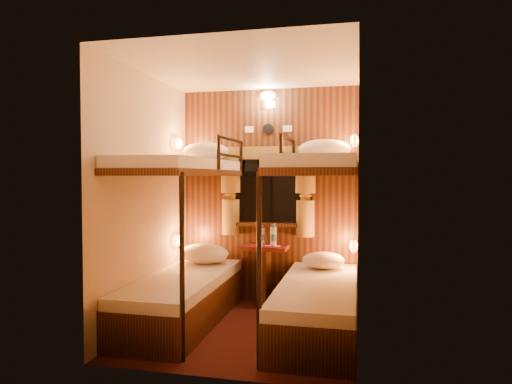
% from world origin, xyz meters
% --- Properties ---
extents(floor, '(2.10, 2.10, 0.00)m').
position_xyz_m(floor, '(0.00, 0.00, 0.00)').
color(floor, black).
rests_on(floor, ground).
extents(ceiling, '(2.10, 2.10, 0.00)m').
position_xyz_m(ceiling, '(0.00, 0.00, 2.40)').
color(ceiling, silver).
rests_on(ceiling, wall_back).
extents(wall_back, '(2.40, 0.00, 2.40)m').
position_xyz_m(wall_back, '(0.00, 1.05, 1.20)').
color(wall_back, '#C6B293').
rests_on(wall_back, floor).
extents(wall_front, '(2.40, 0.00, 2.40)m').
position_xyz_m(wall_front, '(0.00, -1.05, 1.20)').
color(wall_front, '#C6B293').
rests_on(wall_front, floor).
extents(wall_left, '(0.00, 2.40, 2.40)m').
position_xyz_m(wall_left, '(-1.00, 0.00, 1.20)').
color(wall_left, '#C6B293').
rests_on(wall_left, floor).
extents(wall_right, '(0.00, 2.40, 2.40)m').
position_xyz_m(wall_right, '(1.00, 0.00, 1.20)').
color(wall_right, '#C6B293').
rests_on(wall_right, floor).
extents(back_panel, '(2.00, 0.03, 2.40)m').
position_xyz_m(back_panel, '(0.00, 1.04, 1.20)').
color(back_panel, black).
rests_on(back_panel, floor).
extents(bunk_left, '(0.72, 1.90, 1.82)m').
position_xyz_m(bunk_left, '(-0.65, 0.07, 0.56)').
color(bunk_left, black).
rests_on(bunk_left, floor).
extents(bunk_right, '(0.72, 1.90, 1.82)m').
position_xyz_m(bunk_right, '(0.65, 0.07, 0.56)').
color(bunk_right, black).
rests_on(bunk_right, floor).
extents(window, '(1.00, 0.12, 0.79)m').
position_xyz_m(window, '(0.00, 1.00, 1.18)').
color(window, black).
rests_on(window, back_panel).
extents(curtains, '(1.10, 0.22, 1.00)m').
position_xyz_m(curtains, '(0.00, 0.97, 1.26)').
color(curtains, olive).
rests_on(curtains, back_panel).
extents(back_fixtures, '(0.54, 0.09, 0.48)m').
position_xyz_m(back_fixtures, '(0.00, 1.00, 2.25)').
color(back_fixtures, black).
rests_on(back_fixtures, back_panel).
extents(reading_lamps, '(2.00, 0.20, 1.25)m').
position_xyz_m(reading_lamps, '(-0.00, 0.70, 1.24)').
color(reading_lamps, orange).
rests_on(reading_lamps, wall_left).
extents(table, '(0.50, 0.34, 0.66)m').
position_xyz_m(table, '(0.00, 0.85, 0.41)').
color(table, '#5A2214').
rests_on(table, floor).
extents(bottle_left, '(0.07, 0.07, 0.22)m').
position_xyz_m(bottle_left, '(-0.05, 0.91, 0.75)').
color(bottle_left, '#99BFE5').
rests_on(bottle_left, table).
extents(bottle_right, '(0.07, 0.07, 0.25)m').
position_xyz_m(bottle_right, '(0.09, 0.85, 0.76)').
color(bottle_right, '#99BFE5').
rests_on(bottle_right, table).
extents(sachet_a, '(0.07, 0.06, 0.01)m').
position_xyz_m(sachet_a, '(0.05, 0.82, 0.65)').
color(sachet_a, silver).
rests_on(sachet_a, table).
extents(sachet_b, '(0.08, 0.07, 0.01)m').
position_xyz_m(sachet_b, '(0.14, 0.82, 0.65)').
color(sachet_b, silver).
rests_on(sachet_b, table).
extents(pillow_lower_left, '(0.55, 0.39, 0.22)m').
position_xyz_m(pillow_lower_left, '(-0.65, 0.68, 0.56)').
color(pillow_lower_left, silver).
rests_on(pillow_lower_left, bunk_left).
extents(pillow_lower_right, '(0.44, 0.31, 0.17)m').
position_xyz_m(pillow_lower_right, '(0.65, 0.69, 0.54)').
color(pillow_lower_right, silver).
rests_on(pillow_lower_right, bunk_right).
extents(pillow_upper_left, '(0.52, 0.37, 0.20)m').
position_xyz_m(pillow_upper_left, '(-0.65, 0.75, 1.69)').
color(pillow_upper_left, silver).
rests_on(pillow_upper_left, bunk_left).
extents(pillow_upper_right, '(0.55, 0.39, 0.22)m').
position_xyz_m(pillow_upper_right, '(0.65, 0.76, 1.70)').
color(pillow_upper_right, silver).
rests_on(pillow_upper_right, bunk_right).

